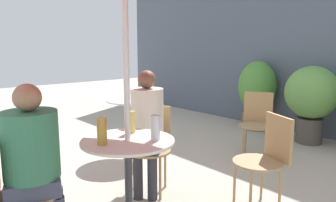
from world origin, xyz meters
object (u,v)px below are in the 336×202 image
bistro_chair_4 (268,153)px  bistro_chair_1 (12,186)px  beer_glass_1 (132,122)px  beer_glass_2 (102,131)px  beer_glass_0 (155,128)px  seated_person_1 (34,156)px  potted_plant_0 (257,92)px  cafe_table_near (128,165)px  potted_plant_1 (312,96)px  bistro_chair_0 (150,140)px  seated_person_0 (147,123)px  cafe_table_far (134,114)px  bistro_chair_3 (257,118)px

bistro_chair_4 → bistro_chair_1: bearing=-86.5°
beer_glass_1 → beer_glass_2: (0.14, -0.35, 0.01)m
bistro_chair_4 → beer_glass_0: (-0.33, -1.01, 0.33)m
seated_person_1 → beer_glass_2: bearing=-97.0°
beer_glass_2 → potted_plant_0: potted_plant_0 is taller
cafe_table_near → beer_glass_1: beer_glass_1 is taller
bistro_chair_4 → potted_plant_1: (-0.69, 2.24, 0.20)m
cafe_table_near → potted_plant_1: potted_plant_1 is taller
seated_person_1 → potted_plant_0: 4.30m
beer_glass_0 → beer_glass_2: bearing=-113.9°
potted_plant_1 → bistro_chair_0: bearing=-96.2°
bistro_chair_0 → seated_person_0: (0.09, -0.11, 0.21)m
bistro_chair_0 → bistro_chair_1: same height
bistro_chair_0 → beer_glass_0: size_ratio=4.42×
cafe_table_far → beer_glass_1: bearing=-35.7°
bistro_chair_1 → beer_glass_1: beer_glass_1 is taller
cafe_table_near → seated_person_0: (-0.42, 0.50, 0.18)m
bistro_chair_0 → bistro_chair_3: (0.12, 1.67, 0.00)m
cafe_table_near → potted_plant_0: (-1.25, 3.56, 0.10)m
seated_person_0 → potted_plant_0: size_ratio=1.03×
cafe_table_near → seated_person_1: bearing=-110.0°
bistro_chair_1 → potted_plant_0: bearing=-57.2°
bistro_chair_3 → beer_glass_1: size_ratio=4.77×
bistro_chair_0 → bistro_chair_4: 1.13m
bistro_chair_1 → beer_glass_2: bearing=-95.3°
cafe_table_far → potted_plant_0: (0.26, 2.43, 0.09)m
bistro_chair_4 → cafe_table_near: bearing=-87.3°
cafe_table_far → beer_glass_2: beer_glass_2 is taller
cafe_table_far → seated_person_1: 2.17m
seated_person_1 → beer_glass_2: size_ratio=6.06×
bistro_chair_0 → potted_plant_1: 2.81m
bistro_chair_3 → beer_glass_2: bearing=-110.4°
bistro_chair_1 → beer_glass_1: size_ratio=4.77×
bistro_chair_4 → beer_glass_1: 1.23m
bistro_chair_4 → beer_glass_2: bearing=-84.8°
bistro_chair_3 → cafe_table_near: bearing=-109.3°
bistro_chair_0 → seated_person_0: size_ratio=0.69×
beer_glass_1 → potted_plant_1: (-0.07, 3.26, -0.13)m
bistro_chair_0 → potted_plant_0: bearing=64.1°
potted_plant_1 → seated_person_0: bearing=-94.1°
bistro_chair_0 → beer_glass_1: (0.37, -0.47, 0.33)m
bistro_chair_1 → bistro_chair_3: (-0.12, 3.04, 0.00)m
beer_glass_2 → potted_plant_1: potted_plant_1 is taller
beer_glass_2 → cafe_table_far: bearing=138.5°
bistro_chair_1 → bistro_chair_4: (0.75, 1.91, 0.00)m
bistro_chair_1 → bistro_chair_4: same height
bistro_chair_0 → seated_person_0: seated_person_0 is taller
seated_person_0 → seated_person_1: (0.20, -1.12, -0.02)m
cafe_table_near → beer_glass_2: 0.37m
bistro_chair_3 → seated_person_0: 1.80m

